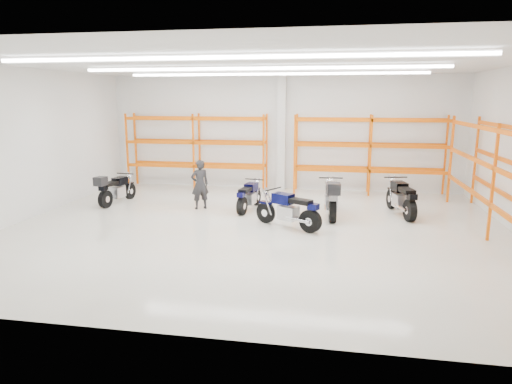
% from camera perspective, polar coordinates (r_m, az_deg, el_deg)
% --- Properties ---
extents(ground, '(14.00, 14.00, 0.00)m').
position_cam_1_polar(ground, '(12.86, -0.06, -4.61)').
color(ground, beige).
rests_on(ground, ground).
extents(room_shell, '(14.02, 12.02, 4.51)m').
position_cam_1_polar(room_shell, '(12.37, -0.04, 10.18)').
color(room_shell, white).
rests_on(room_shell, ground).
extents(motorcycle_main, '(1.97, 1.19, 1.07)m').
position_cam_1_polar(motorcycle_main, '(12.82, 4.31, -2.38)').
color(motorcycle_main, black).
rests_on(motorcycle_main, ground).
extents(motorcycle_back_a, '(0.72, 2.11, 1.08)m').
position_cam_1_polar(motorcycle_back_a, '(16.39, -17.26, 0.28)').
color(motorcycle_back_a, black).
rests_on(motorcycle_back_a, ground).
extents(motorcycle_back_b, '(0.71, 1.95, 0.96)m').
position_cam_1_polar(motorcycle_back_b, '(14.81, -0.94, -0.63)').
color(motorcycle_back_b, black).
rests_on(motorcycle_back_b, ground).
extents(motorcycle_back_c, '(0.76, 2.38, 1.22)m').
position_cam_1_polar(motorcycle_back_c, '(14.12, 9.43, -0.84)').
color(motorcycle_back_c, black).
rests_on(motorcycle_back_c, ground).
extents(motorcycle_back_d, '(0.84, 2.26, 1.12)m').
position_cam_1_polar(motorcycle_back_d, '(14.87, 17.74, -0.84)').
color(motorcycle_back_d, black).
rests_on(motorcycle_back_d, ground).
extents(standing_man, '(0.71, 0.66, 1.63)m').
position_cam_1_polar(standing_man, '(15.10, -7.03, 0.93)').
color(standing_man, black).
rests_on(standing_man, ground).
extents(structural_column, '(0.32, 0.32, 4.50)m').
position_cam_1_polar(structural_column, '(18.15, 3.21, 7.37)').
color(structural_column, white).
rests_on(structural_column, ground).
extents(pallet_racking_back_left, '(5.67, 0.87, 3.00)m').
position_cam_1_polar(pallet_racking_back_left, '(18.58, -7.45, 5.96)').
color(pallet_racking_back_left, '#F45911').
rests_on(pallet_racking_back_left, ground).
extents(pallet_racking_back_right, '(5.67, 0.87, 3.00)m').
position_cam_1_polar(pallet_racking_back_right, '(17.77, 14.06, 5.45)').
color(pallet_racking_back_right, '#F45911').
rests_on(pallet_racking_back_right, ground).
extents(pallet_racking_side, '(0.87, 9.07, 3.00)m').
position_cam_1_polar(pallet_racking_side, '(13.01, 29.32, 2.26)').
color(pallet_racking_side, '#F45911').
rests_on(pallet_racking_side, ground).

